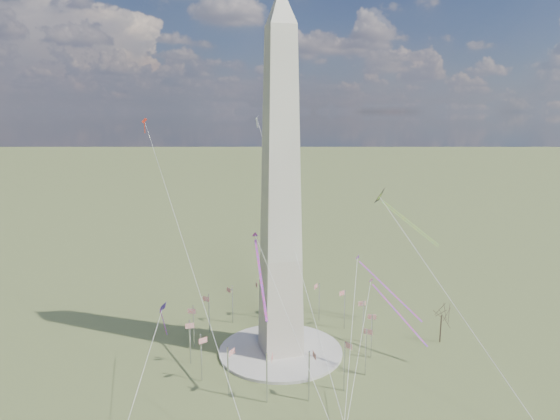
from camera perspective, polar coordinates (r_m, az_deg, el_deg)
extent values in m
plane|color=#4F542A|center=(151.52, 0.07, -15.92)|extent=(2000.00, 2000.00, 0.00)
cylinder|color=#ACA79D|center=(151.34, 0.07, -15.78)|extent=(36.00, 36.00, 0.80)
pyramid|color=silver|center=(137.56, 0.08, 22.41)|extent=(9.90, 9.90, 10.00)
cylinder|color=silver|center=(156.92, 9.49, -12.46)|extent=(0.36, 0.36, 13.00)
cube|color=red|center=(155.98, 9.36, -10.50)|extent=(2.40, 0.08, 1.50)
cylinder|color=silver|center=(164.54, 7.39, -11.25)|extent=(0.36, 0.36, 13.00)
cube|color=red|center=(163.46, 7.11, -9.40)|extent=(2.25, 0.99, 1.50)
cylinder|color=silver|center=(169.91, 4.50, -10.45)|extent=(0.36, 0.36, 13.00)
cube|color=red|center=(168.56, 4.13, -8.70)|extent=(1.75, 1.75, 1.50)
cylinder|color=silver|center=(172.45, 1.18, -10.08)|extent=(0.36, 0.36, 13.00)
cube|color=red|center=(170.74, 0.75, -8.41)|extent=(0.99, 2.25, 1.50)
cylinder|color=silver|center=(171.90, -2.24, -10.16)|extent=(0.36, 0.36, 13.00)
cube|color=red|center=(169.78, -2.69, -8.53)|extent=(0.08, 2.40, 1.50)
cylinder|color=silver|center=(168.31, -5.45, -10.68)|extent=(0.36, 0.36, 13.00)
cube|color=red|center=(165.78, -5.87, -9.08)|extent=(0.99, 2.25, 1.50)
cylinder|color=silver|center=(162.06, -8.10, -11.63)|extent=(0.36, 0.36, 13.00)
cube|color=red|center=(159.14, -8.45, -10.02)|extent=(1.75, 1.75, 1.50)
cylinder|color=silver|center=(153.85, -9.84, -12.97)|extent=(0.36, 0.36, 13.00)
cube|color=red|center=(150.63, -10.05, -11.33)|extent=(2.25, 0.99, 1.50)
cylinder|color=silver|center=(144.70, -10.25, -14.61)|extent=(0.36, 0.36, 13.00)
cube|color=red|center=(141.30, -10.28, -12.90)|extent=(2.40, 0.08, 1.50)
cylinder|color=silver|center=(135.97, -9.00, -16.34)|extent=(0.36, 0.36, 13.00)
cube|color=red|center=(132.58, -8.79, -14.52)|extent=(2.25, 0.99, 1.50)
cylinder|color=silver|center=(129.19, -5.96, -17.82)|extent=(0.36, 0.36, 13.00)
cube|color=red|center=(126.03, -5.51, -15.87)|extent=(1.75, 1.75, 1.50)
cylinder|color=silver|center=(125.78, -1.51, -18.62)|extent=(0.36, 0.36, 13.00)
cube|color=red|center=(123.06, -0.90, -16.52)|extent=(0.99, 2.25, 1.50)
cylinder|color=silver|center=(126.53, 3.33, -18.44)|extent=(0.36, 0.36, 13.00)
cube|color=red|center=(124.38, 3.95, -16.23)|extent=(0.08, 2.40, 1.50)
cylinder|color=silver|center=(131.27, 7.36, -17.36)|extent=(0.36, 0.36, 13.00)
cube|color=red|center=(129.67, 7.85, -15.11)|extent=(0.99, 2.25, 1.50)
cylinder|color=silver|center=(138.91, 9.79, -15.74)|extent=(0.36, 0.36, 13.00)
cube|color=red|center=(137.73, 10.05, -13.55)|extent=(1.75, 1.75, 1.50)
cylinder|color=silver|center=(147.96, 10.42, -14.01)|extent=(0.36, 0.36, 13.00)
cube|color=red|center=(147.00, 10.47, -11.92)|extent=(2.25, 0.99, 1.50)
cylinder|color=#46322A|center=(162.87, 17.88, -12.78)|extent=(0.41, 0.41, 8.72)
cube|color=#DCC00B|center=(165.14, 14.69, -1.38)|extent=(14.23, 12.32, 12.89)
cube|color=#DCC00B|center=(162.89, 14.53, -1.54)|extent=(14.23, 12.32, 12.89)
cube|color=navy|center=(137.62, -13.24, -10.77)|extent=(2.02, 3.17, 2.52)
cube|color=red|center=(139.21, -13.16, -12.37)|extent=(1.80, 2.92, 8.72)
cube|color=red|center=(135.23, 12.40, -8.96)|extent=(10.88, 16.44, 12.01)
cube|color=red|center=(127.34, -2.22, -7.72)|extent=(2.89, 22.48, 14.12)
cube|color=red|center=(150.66, 13.42, -11.48)|extent=(8.89, 18.60, 12.63)
cube|color=red|center=(163.97, -15.24, 9.83)|extent=(1.76, 1.58, 1.76)
cube|color=red|center=(164.01, -15.21, 9.16)|extent=(0.25, 1.51, 4.04)
cube|color=white|center=(180.12, -2.68, 10.49)|extent=(1.41, 2.03, 1.56)
cube|color=white|center=(180.15, -2.68, 9.95)|extent=(1.06, 1.17, 3.56)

